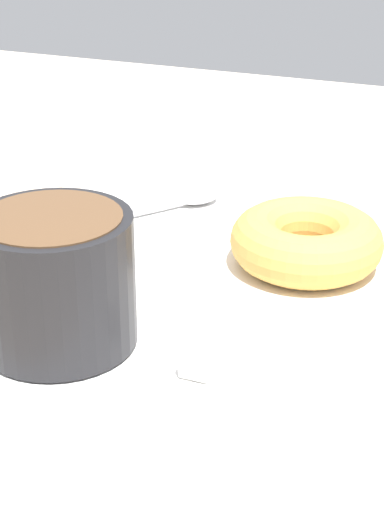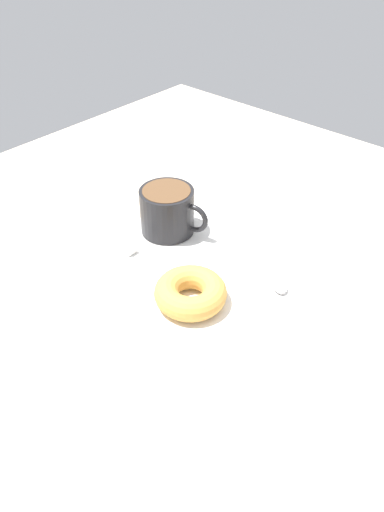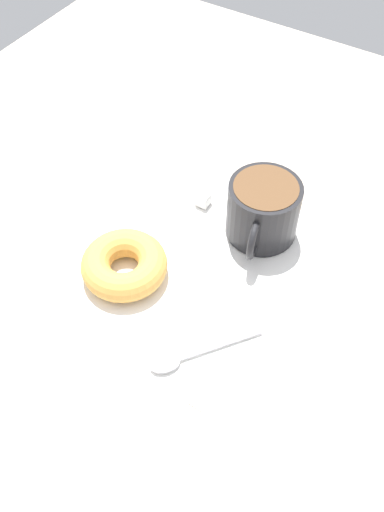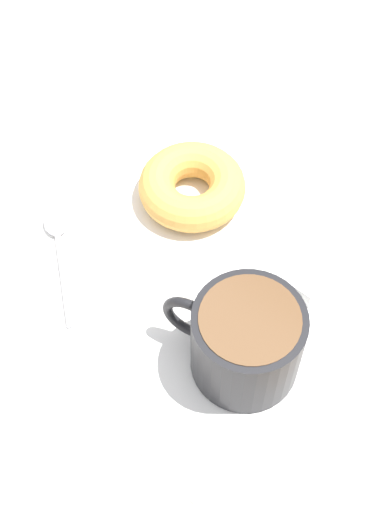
{
  "view_description": "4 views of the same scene",
  "coord_description": "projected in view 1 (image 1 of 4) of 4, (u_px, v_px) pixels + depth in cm",
  "views": [
    {
      "loc": [
        22.32,
        -48.58,
        27.79
      ],
      "look_at": [
        2.84,
        0.48,
        2.3
      ],
      "focal_mm": 60.0,
      "sensor_mm": 36.0,
      "label": 1
    },
    {
      "loc": [
        50.37,
        42.87,
        52.44
      ],
      "look_at": [
        2.84,
        0.48,
        2.3
      ],
      "focal_mm": 35.0,
      "sensor_mm": 36.0,
      "label": 2
    },
    {
      "loc": [
        -20.97,
        39.24,
        58.79
      ],
      "look_at": [
        2.84,
        0.48,
        2.3
      ],
      "focal_mm": 40.0,
      "sensor_mm": 36.0,
      "label": 3
    },
    {
      "loc": [
        -25.82,
        -23.83,
        58.54
      ],
      "look_at": [
        2.84,
        0.48,
        2.3
      ],
      "focal_mm": 50.0,
      "sensor_mm": 36.0,
      "label": 4
    }
  ],
  "objects": [
    {
      "name": "ground_plane",
      "position": [
        152.0,
        294.0,
        0.61
      ],
      "size": [
        120.0,
        120.0,
        2.0
      ],
      "primitive_type": "cube",
      "color": "beige"
    },
    {
      "name": "napkin",
      "position": [
        192.0,
        284.0,
        0.6
      ],
      "size": [
        34.19,
        34.19,
        0.3
      ],
      "primitive_type": "cube",
      "rotation": [
        0.0,
        0.0,
        -0.04
      ],
      "color": "white",
      "rests_on": "ground_plane"
    },
    {
      "name": "coffee_cup",
      "position": [
        56.0,
        276.0,
        0.51
      ],
      "size": [
        9.57,
        12.62,
        8.24
      ],
      "color": "black",
      "rests_on": "napkin"
    },
    {
      "name": "donut",
      "position": [
        306.0,
        241.0,
        0.61
      ],
      "size": [
        10.97,
        10.97,
        3.74
      ],
      "primitive_type": "torus",
      "color": "gold",
      "rests_on": "napkin"
    },
    {
      "name": "spoon",
      "position": [
        178.0,
        202.0,
        0.72
      ],
      "size": [
        9.67,
        11.94,
        0.9
      ],
      "color": "silver",
      "rests_on": "napkin"
    },
    {
      "name": "sugar_cube",
      "position": [
        198.0,
        359.0,
        0.49
      ],
      "size": [
        1.79,
        1.79,
        1.79
      ],
      "primitive_type": "cube",
      "color": "white",
      "rests_on": "napkin"
    }
  ]
}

